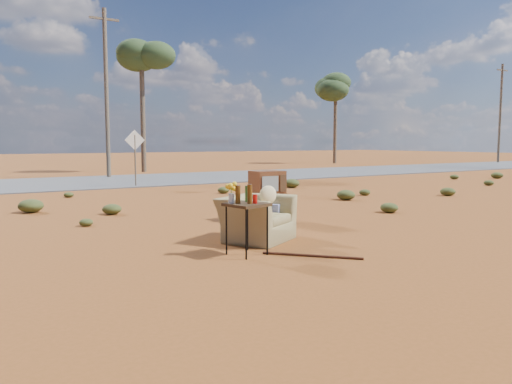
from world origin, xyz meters
TOP-DOWN VIEW (x-y plane):
  - ground at (0.00, 0.00)m, footprint 140.00×140.00m
  - highway at (0.00, 15.00)m, footprint 140.00×7.00m
  - armchair at (-0.06, 0.65)m, footprint 1.56×1.48m
  - tv_unit at (1.31, 2.43)m, footprint 0.70×0.57m
  - side_table at (-0.89, -0.26)m, footprint 0.66×0.66m
  - rusty_bar at (-0.09, -0.94)m, footprint 1.08×1.16m
  - road_sign at (1.50, 12.00)m, footprint 0.78×0.06m
  - eucalyptus_center at (5.00, 21.00)m, footprint 3.20×3.20m
  - eucalyptus_right at (22.00, 24.00)m, footprint 3.20×3.20m
  - utility_pole_center at (2.00, 17.50)m, footprint 1.40×0.20m
  - utility_pole_east at (34.00, 17.50)m, footprint 1.40×0.20m
  - scrub_patch at (-0.82, 4.41)m, footprint 17.49×8.07m

SIDE VIEW (x-z plane):
  - ground at x=0.00m, z-range 0.00..0.00m
  - highway at x=0.00m, z-range 0.00..0.04m
  - rusty_bar at x=-0.09m, z-range 0.00..0.04m
  - scrub_patch at x=-0.82m, z-range -0.03..0.30m
  - armchair at x=-0.06m, z-range -0.03..1.02m
  - tv_unit at x=1.31m, z-range 0.27..1.36m
  - side_table at x=-0.89m, z-range 0.27..1.39m
  - road_sign at x=1.50m, z-range 0.41..2.60m
  - utility_pole_center at x=2.00m, z-range 0.15..8.15m
  - utility_pole_east at x=34.00m, z-range 0.15..8.15m
  - eucalyptus_right at x=22.00m, z-range 2.39..9.49m
  - eucalyptus_center at x=5.00m, z-range 2.63..10.23m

